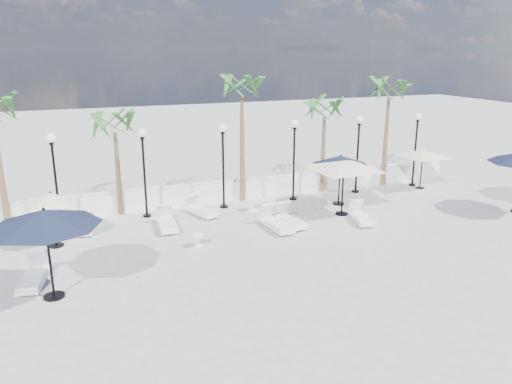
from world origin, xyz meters
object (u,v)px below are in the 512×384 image
object	(u,v)px
lounger_1	(34,276)
parasol_cream_sq_b	(423,150)
lounger_2	(200,210)
lounger_3	(276,223)
parasol_cream_small	(51,199)
lounger_5	(290,219)
parasol_cream_sq_a	(344,161)
lounger_4	(167,222)
lounger_6	(361,216)
parasol_navy_left	(45,219)
lounger_0	(86,226)
parasol_navy_mid	(340,161)

from	to	relation	value
lounger_1	parasol_cream_sq_b	world-z (taller)	parasol_cream_sq_b
lounger_2	lounger_3	bearing A→B (deg)	-70.77
lounger_3	parasol_cream_sq_b	xyz separation A→B (m)	(9.45, 2.86, 1.74)
lounger_2	parasol_cream_small	distance (m)	6.30
lounger_2	parasol_cream_sq_b	bearing A→B (deg)	-20.50
lounger_5	parasol_cream_sq_a	size ratio (longest dim) A/B	0.38
lounger_4	lounger_6	distance (m)	8.05
lounger_1	lounger_4	size ratio (longest dim) A/B	1.01
lounger_2	lounger_3	size ratio (longest dim) A/B	0.95
lounger_2	parasol_navy_left	bearing A→B (deg)	-157.03
parasol_cream_sq_b	lounger_1	bearing A→B (deg)	-165.86
lounger_6	parasol_cream_sq_b	xyz separation A→B (m)	(5.77, 3.35, 1.76)
lounger_5	lounger_0	bearing A→B (deg)	162.55
parasol_navy_mid	parasol_cream_small	xyz separation A→B (m)	(-12.33, -0.72, -0.29)
lounger_0	parasol_navy_mid	world-z (taller)	parasol_navy_mid
lounger_2	parasol_cream_sq_a	world-z (taller)	parasol_cream_sq_a
lounger_0	lounger_1	size ratio (longest dim) A/B	0.83
lounger_4	lounger_5	distance (m)	5.03
lounger_5	lounger_6	world-z (taller)	lounger_5
lounger_5	lounger_6	distance (m)	3.03
lounger_4	parasol_navy_left	size ratio (longest dim) A/B	0.66
lounger_3	lounger_5	world-z (taller)	lounger_3
parasol_navy_mid	parasol_cream_small	distance (m)	12.36
lounger_0	parasol_navy_mid	size ratio (longest dim) A/B	0.65
lounger_4	parasol_cream_small	world-z (taller)	parasol_cream_small
lounger_6	lounger_0	bearing A→B (deg)	-179.89
parasol_navy_mid	parasol_cream_sq_a	world-z (taller)	parasol_cream_sq_a
lounger_6	lounger_3	bearing A→B (deg)	-171.97
lounger_4	parasol_navy_mid	distance (m)	8.36
lounger_3	parasol_cream_sq_a	bearing A→B (deg)	6.47
lounger_3	parasol_cream_small	world-z (taller)	parasol_cream_small
lounger_0	parasol_navy_left	size ratio (longest dim) A/B	0.55
parasol_navy_mid	parasol_cream_sq_a	size ratio (longest dim) A/B	0.50
lounger_0	lounger_2	size ratio (longest dim) A/B	0.85
parasol_cream_small	parasol_navy_mid	bearing A→B (deg)	3.35
lounger_0	parasol_cream_sq_b	world-z (taller)	parasol_cream_sq_b
lounger_0	lounger_6	xyz separation A→B (m)	(10.80, -2.98, 0.03)
lounger_3	parasol_cream_small	xyz separation A→B (m)	(-8.26, 1.27, 1.54)
lounger_3	parasol_navy_left	world-z (taller)	parasol_navy_left
parasol_navy_mid	parasol_cream_sq_b	world-z (taller)	parasol_navy_mid
lounger_1	parasol_cream_small	xyz separation A→B (m)	(0.64, 3.03, 1.55)
lounger_1	lounger_2	bearing A→B (deg)	45.39
lounger_4	lounger_3	bearing A→B (deg)	-18.27
lounger_4	parasol_cream_sq_b	xyz separation A→B (m)	(13.53, 1.19, 1.75)
lounger_1	parasol_navy_left	size ratio (longest dim) A/B	0.66
lounger_0	lounger_1	distance (m)	4.61
lounger_6	parasol_cream_sq_a	world-z (taller)	parasol_cream_sq_a
lounger_6	parasol_cream_sq_b	bearing A→B (deg)	45.63
lounger_5	parasol_navy_left	xyz separation A→B (m)	(-9.08, -3.13, 2.19)
lounger_1	lounger_2	size ratio (longest dim) A/B	1.02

